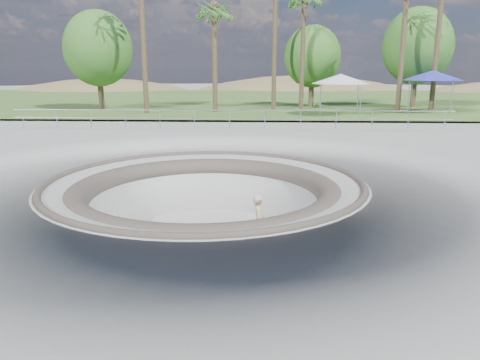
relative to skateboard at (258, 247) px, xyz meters
The scene contains 14 objects.
ground 2.71m from the skateboard, 152.13° to the left, with size 180.00×180.00×0.00m, color #ADADA8.
skate_bowl 1.98m from the skateboard, 152.13° to the left, with size 14.00×14.00×4.10m.
grass_strip 35.03m from the skateboard, 92.87° to the left, with size 180.00×36.00×0.12m.
distant_hills 58.36m from the skateboard, 88.00° to the left, with size 103.20×45.00×28.60m.
safety_railing 13.29m from the skateboard, 97.73° to the left, with size 25.00×0.06×1.03m.
skateboard is the anchor object (origin of this frame).
skater 0.84m from the skateboard, 153.43° to the left, with size 0.60×0.39×1.64m, color tan.
canopy_white 20.64m from the skateboard, 74.33° to the left, with size 5.51×5.51×2.80m.
canopy_blue 25.38m from the skateboard, 60.19° to the left, with size 5.58×5.58×3.03m.
palm_b 23.42m from the skateboard, 99.05° to the left, with size 2.60×2.60×8.38m.
palm_d 26.15m from the skateboard, 82.44° to the left, with size 2.60×2.60×9.60m.
bushy_tree_left 27.33m from the skateboard, 118.48° to the left, with size 5.29×4.81×7.63m.
bushy_tree_mid 27.63m from the skateboard, 81.01° to the left, with size 4.67×4.25×6.74m.
bushy_tree_right 29.49m from the skateboard, 64.22° to the left, with size 5.55×5.05×8.01m.
Camera 1 is at (1.80, -14.52, 3.63)m, focal length 35.00 mm.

